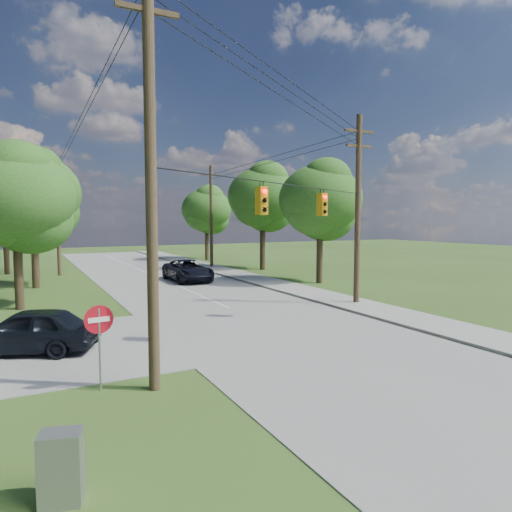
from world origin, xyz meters
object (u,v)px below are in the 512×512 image
car_main_north (188,270)px  control_cabinet (61,468)px  pole_sw (151,166)px  do_not_enter_sign (99,329)px  pole_north_w (58,215)px  pole_north_e (211,216)px  pole_ne (358,207)px  car_cross_dark (28,330)px

car_main_north → control_cabinet: size_ratio=4.72×
car_main_north → control_cabinet: 27.67m
pole_sw → do_not_enter_sign: size_ratio=4.96×
pole_sw → pole_north_w: bearing=90.8°
pole_north_e → pole_north_w: same height
car_main_north → pole_north_w: bearing=134.8°
do_not_enter_sign → pole_north_w: bearing=82.4°
pole_sw → do_not_enter_sign: bearing=156.4°
car_main_north → pole_sw: bearing=-111.2°
pole_ne → do_not_enter_sign: bearing=-154.8°
pole_north_e → control_cabinet: (-16.24, -34.00, -4.51)m
pole_ne → control_cabinet: size_ratio=8.49×
pole_ne → car_main_north: bearing=111.8°
pole_ne → car_main_north: size_ratio=1.80×
pole_sw → pole_north_e: (13.50, 29.60, -1.10)m
pole_north_e → pole_sw: bearing=-114.5°
pole_north_e → control_cabinet: size_ratio=8.08×
pole_ne → pole_north_w: bearing=122.3°
pole_north_e → car_cross_dark: size_ratio=2.10×
pole_sw → control_cabinet: (-2.74, -4.40, -5.61)m
pole_north_w → car_cross_dark: 24.69m
pole_sw → car_main_north: bearing=68.9°
pole_north_w → car_cross_dark: (-2.71, -24.16, -4.29)m
car_main_north → pole_ne: bearing=-68.3°
pole_ne → pole_north_w: (-13.90, 22.00, -0.34)m
car_cross_dark → pole_north_e: bearing=169.2°
car_cross_dark → do_not_enter_sign: bearing=43.4°
car_cross_dark → control_cabinet: (0.37, -9.84, -0.22)m
pole_ne → pole_north_e: 22.00m
car_cross_dark → pole_north_w: bearing=-162.7°
pole_north_e → control_cabinet: pole_north_e is taller
control_cabinet → pole_north_e: bearing=80.7°
car_cross_dark → control_cabinet: car_cross_dark is taller
pole_north_e → control_cabinet: bearing=-115.5°
pole_ne → car_cross_dark: pole_ne is taller
car_cross_dark → control_cabinet: 9.85m
pole_north_w → control_cabinet: bearing=-93.9°
pole_ne → car_cross_dark: bearing=-172.6°
pole_north_e → do_not_enter_sign: size_ratio=4.13×
pole_ne → control_cabinet: bearing=-143.5°
control_cabinet → car_cross_dark: bearing=108.4°
pole_ne → pole_sw: bearing=-150.6°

